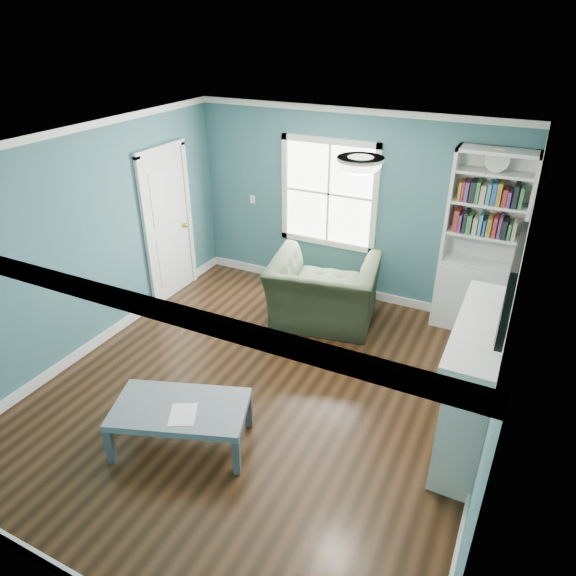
% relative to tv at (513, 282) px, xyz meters
% --- Properties ---
extents(floor, '(5.00, 5.00, 0.00)m').
position_rel_tv_xyz_m(floor, '(-2.20, -0.20, -1.72)').
color(floor, black).
rests_on(floor, ground).
extents(room_walls, '(5.00, 5.00, 5.00)m').
position_rel_tv_xyz_m(room_walls, '(-2.20, -0.20, -0.14)').
color(room_walls, '#336467').
rests_on(room_walls, ground).
extents(trim, '(4.50, 5.00, 2.60)m').
position_rel_tv_xyz_m(trim, '(-2.20, -0.20, -0.49)').
color(trim, white).
rests_on(trim, ground).
extents(window, '(1.40, 0.06, 1.50)m').
position_rel_tv_xyz_m(window, '(-2.50, 2.29, -0.27)').
color(window, white).
rests_on(window, room_walls).
extents(bookshelf, '(0.90, 0.35, 2.31)m').
position_rel_tv_xyz_m(bookshelf, '(-0.43, 2.10, -0.80)').
color(bookshelf, silver).
rests_on(bookshelf, ground).
extents(fireplace, '(0.44, 1.58, 1.30)m').
position_rel_tv_xyz_m(fireplace, '(-0.12, 0.00, -1.09)').
color(fireplace, black).
rests_on(fireplace, ground).
extents(tv, '(0.06, 1.10, 0.65)m').
position_rel_tv_xyz_m(tv, '(0.00, 0.00, 0.00)').
color(tv, black).
rests_on(tv, fireplace).
extents(door, '(0.12, 0.98, 2.17)m').
position_rel_tv_xyz_m(door, '(-4.42, 1.20, -0.65)').
color(door, silver).
rests_on(door, ground).
extents(ceiling_fixture, '(0.38, 0.38, 0.15)m').
position_rel_tv_xyz_m(ceiling_fixture, '(-1.30, -0.10, 0.82)').
color(ceiling_fixture, white).
rests_on(ceiling_fixture, room_walls).
extents(light_switch, '(0.08, 0.01, 0.12)m').
position_rel_tv_xyz_m(light_switch, '(-3.70, 2.28, -0.52)').
color(light_switch, white).
rests_on(light_switch, room_walls).
extents(recliner, '(1.47, 1.09, 1.16)m').
position_rel_tv_xyz_m(recliner, '(-2.17, 1.40, -1.14)').
color(recliner, '#222C1B').
rests_on(recliner, ground).
extents(coffee_table, '(1.37, 1.04, 0.44)m').
position_rel_tv_xyz_m(coffee_table, '(-2.50, -1.22, -1.34)').
color(coffee_table, '#474D55').
rests_on(coffee_table, ground).
extents(paper_sheet, '(0.34, 0.37, 0.00)m').
position_rel_tv_xyz_m(paper_sheet, '(-2.41, -1.29, -1.28)').
color(paper_sheet, white).
rests_on(paper_sheet, coffee_table).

